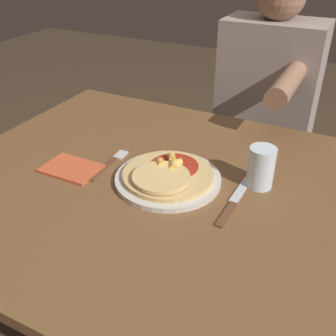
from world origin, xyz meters
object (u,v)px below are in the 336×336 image
plate (168,179)px  knife (234,201)px  pizza (167,174)px  person_diner (266,106)px  dining_table (152,212)px  fork (111,163)px  drinking_glass (261,167)px

plate → knife: bearing=-3.3°
plate → pizza: (-0.00, -0.01, 0.02)m
person_diner → dining_table: bearing=-98.5°
dining_table → pizza: (0.04, 0.01, 0.13)m
pizza → dining_table: bearing=-164.2°
plate → pizza: size_ratio=1.17×
dining_table → knife: knife is taller
pizza → fork: 0.19m
plate → fork: size_ratio=1.56×
dining_table → person_diner: bearing=81.5°
pizza → fork: (-0.18, 0.01, -0.02)m
knife → drinking_glass: (0.03, 0.10, 0.05)m
dining_table → person_diner: size_ratio=0.94×
fork → plate: bearing=-2.2°
knife → drinking_glass: drinking_glass is taller
fork → drinking_glass: bearing=11.4°
pizza → drinking_glass: 0.24m
drinking_glass → person_diner: 0.67m
dining_table → fork: (-0.14, 0.02, 0.11)m
dining_table → plate: (0.04, 0.02, 0.11)m
pizza → knife: bearing=-1.7°
pizza → fork: pizza is taller
dining_table → plate: size_ratio=4.05×
drinking_glass → person_diner: bearing=102.6°
dining_table → fork: 0.18m
dining_table → pizza: bearing=15.8°
pizza → fork: size_ratio=1.34×
pizza → person_diner: size_ratio=0.20×
plate → knife: (0.18, -0.01, -0.00)m
fork → knife: same height
dining_table → plate: 0.12m
dining_table → plate: bearing=22.2°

